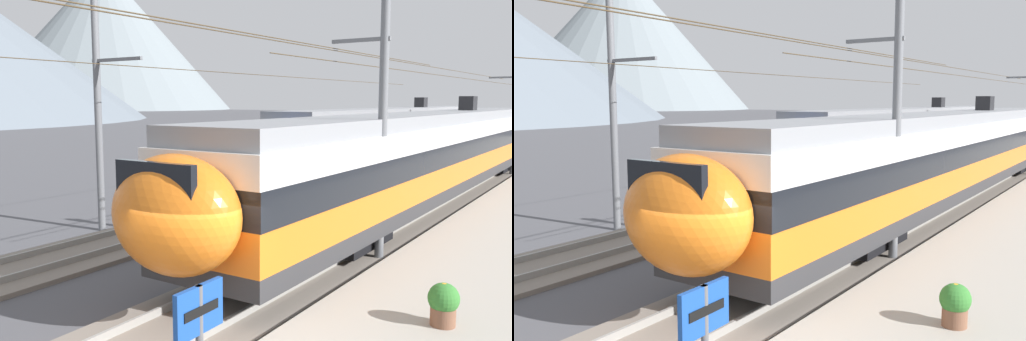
# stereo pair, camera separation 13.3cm
# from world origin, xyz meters

# --- Properties ---
(train_near_platform) EXTENTS (33.89, 3.01, 4.27)m
(train_near_platform) POSITION_xyz_m (16.80, 0.99, 2.23)
(train_near_platform) COLOR #2D2D30
(train_near_platform) RESTS_ON track_near
(train_far_track) EXTENTS (30.99, 2.90, 4.27)m
(train_far_track) POSITION_xyz_m (28.21, 6.81, 2.23)
(train_far_track) COLOR #2D2D30
(train_far_track) RESTS_ON track_far
(catenary_mast_mid) EXTENTS (47.69, 1.65, 7.00)m
(catenary_mast_mid) POSITION_xyz_m (7.23, -0.25, 3.73)
(catenary_mast_mid) COLOR slate
(catenary_mast_mid) RESTS_ON ground
(catenary_mast_far_side) EXTENTS (47.69, 2.21, 7.64)m
(catenary_mast_far_side) POSITION_xyz_m (5.43, 8.57, 3.99)
(catenary_mast_far_side) COLOR slate
(catenary_mast_far_side) RESTS_ON ground
(platform_sign) EXTENTS (0.70, 0.08, 2.16)m
(platform_sign) POSITION_xyz_m (-2.64, -2.30, 1.95)
(platform_sign) COLOR #59595B
(platform_sign) RESTS_ON platform_slab
(potted_plant_platform_edge) EXTENTS (0.55, 0.55, 0.78)m
(potted_plant_platform_edge) POSITION_xyz_m (2.94, -3.24, 0.80)
(potted_plant_platform_edge) COLOR brown
(potted_plant_platform_edge) RESTS_ON platform_slab
(mountain_right_ridge) EXTENTS (120.40, 120.40, 68.14)m
(mountain_right_ridge) POSITION_xyz_m (175.67, 205.28, 34.07)
(mountain_right_ridge) COLOR slate
(mountain_right_ridge) RESTS_ON ground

